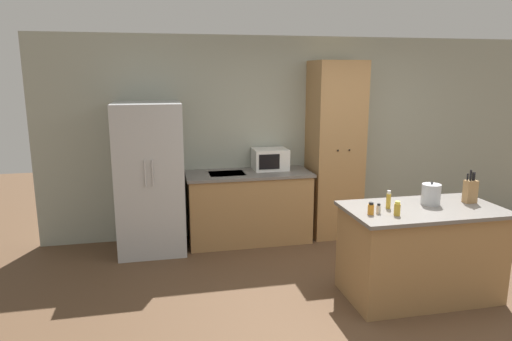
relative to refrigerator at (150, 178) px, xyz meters
name	(u,v)px	position (x,y,z in m)	size (l,w,h in m)	color
ground_plane	(395,306)	(2.21, -1.93, -0.90)	(14.00, 14.00, 0.00)	brown
wall_back	(315,135)	(2.21, 0.40, 0.40)	(7.20, 0.06, 2.60)	#9EA393
refrigerator	(150,178)	(0.00, 0.00, 0.00)	(0.78, 0.76, 1.80)	#B7BABC
back_counter	(249,206)	(1.22, 0.06, -0.45)	(1.58, 0.66, 0.90)	#9E7547
pantry_cabinet	(335,150)	(2.37, 0.08, 0.24)	(0.63, 0.60, 2.29)	#9E7547
kitchen_island	(420,252)	(2.54, -1.77, -0.45)	(1.47, 0.80, 0.89)	#9E7547
microwave	(270,159)	(1.53, 0.18, 0.14)	(0.44, 0.35, 0.27)	white
knife_block	(470,191)	(3.07, -1.71, 0.11)	(0.11, 0.08, 0.33)	#9E7547
spice_bottle_tall_dark	(397,209)	(2.17, -1.94, 0.05)	(0.06, 0.06, 0.13)	gold
spice_bottle_short_red	(371,209)	(1.95, -1.86, 0.04)	(0.06, 0.06, 0.11)	orange
spice_bottle_amber_oil	(379,209)	(2.04, -1.84, 0.03)	(0.04, 0.04, 0.09)	beige
spice_bottle_green_herb	(388,200)	(2.19, -1.72, 0.07)	(0.04, 0.04, 0.17)	gold
kettle	(431,194)	(2.66, -1.68, 0.09)	(0.18, 0.18, 0.22)	#B2B5B7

